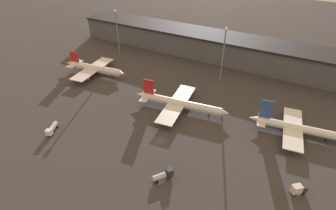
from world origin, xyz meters
The scene contains 10 objects.
ground centered at (0.00, 0.00, 0.00)m, with size 600.00×600.00×0.00m, color #383538.
terminal_building centered at (0.00, 85.81, 7.39)m, with size 214.66×23.66×14.69m.
airplane_0 centered at (-60.61, 30.06, 3.35)m, with size 38.33×31.48×11.44m.
airplane_1 centered at (-3.13, 22.77, 3.12)m, with size 43.97×33.97×12.10m.
airplane_2 centered at (44.26, 30.39, 2.92)m, with size 36.90×28.69×12.79m.
service_vehicle_0 centered at (-39.71, -16.74, 1.68)m, with size 5.03×7.39×2.98m.
service_vehicle_1 centered at (11.02, -14.93, 1.74)m, with size 5.49×6.75×3.44m.
service_vehicle_2 centered at (49.41, 0.62, 1.93)m, with size 4.79×4.67×3.54m.
lamp_post_0 centered at (-65.42, 57.98, 17.93)m, with size 1.80×1.80×28.72m.
lamp_post_1 centered at (2.87, 57.98, 17.99)m, with size 1.80×1.80×28.83m.
Camera 1 is at (41.07, -64.16, 67.18)m, focal length 28.00 mm.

